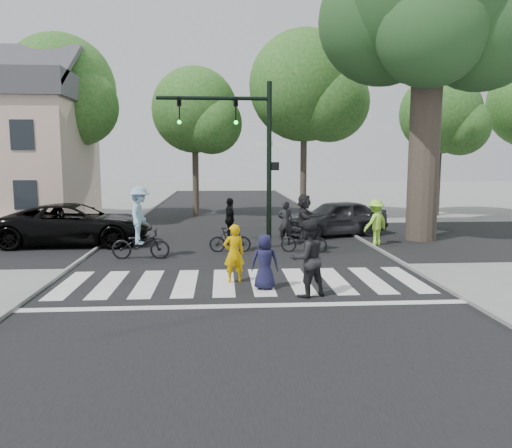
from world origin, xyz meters
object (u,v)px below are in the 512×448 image
(cyclist_mid, at_px, (230,230))
(car_suv, at_px, (76,224))
(traffic_signal, at_px, (246,141))
(cyclist_right, at_px, (304,227))
(cyclist_left, at_px, (140,228))
(car_grey, at_px, (335,218))
(pedestrian_child, at_px, (265,262))
(pedestrian_adult, at_px, (307,258))
(pedestrian_woman, at_px, (234,253))
(eucalyptus, at_px, (429,7))

(cyclist_mid, distance_m, car_suv, 6.16)
(traffic_signal, bearing_deg, cyclist_right, -28.29)
(cyclist_left, height_order, car_grey, cyclist_left)
(pedestrian_child, xyz_separation_m, cyclist_mid, (-0.78, 5.13, 0.08))
(pedestrian_adult, xyz_separation_m, cyclist_mid, (-1.73, 5.86, -0.14))
(pedestrian_adult, bearing_deg, pedestrian_child, -58.59)
(pedestrian_woman, distance_m, car_suv, 8.62)
(eucalyptus, distance_m, cyclist_left, 13.81)
(pedestrian_woman, xyz_separation_m, car_suv, (-5.88, 6.30, 0.02))
(cyclist_mid, relative_size, car_suv, 0.34)
(pedestrian_adult, bearing_deg, car_grey, -127.73)
(cyclist_right, bearing_deg, pedestrian_child, -110.22)
(traffic_signal, distance_m, car_grey, 5.72)
(cyclist_right, relative_size, car_grey, 0.46)
(pedestrian_adult, height_order, cyclist_right, cyclist_right)
(cyclist_left, relative_size, car_grey, 0.53)
(pedestrian_child, distance_m, cyclist_left, 5.56)
(cyclist_right, bearing_deg, eucalyptus, 25.96)
(traffic_signal, height_order, car_suv, traffic_signal)
(traffic_signal, bearing_deg, pedestrian_child, -88.32)
(pedestrian_woman, xyz_separation_m, cyclist_left, (-2.97, 3.34, 0.26))
(traffic_signal, height_order, pedestrian_woman, traffic_signal)
(pedestrian_adult, xyz_separation_m, cyclist_left, (-4.67, 4.84, 0.11))
(traffic_signal, distance_m, pedestrian_child, 6.77)
(pedestrian_adult, relative_size, cyclist_mid, 0.97)
(pedestrian_adult, xyz_separation_m, cyclist_right, (0.86, 5.62, -0.01))
(cyclist_mid, bearing_deg, pedestrian_child, -81.35)
(pedestrian_adult, distance_m, car_grey, 9.80)
(pedestrian_adult, bearing_deg, cyclist_left, -67.01)
(traffic_signal, xyz_separation_m, car_grey, (3.95, 2.69, -3.14))
(pedestrian_child, height_order, cyclist_right, cyclist_right)
(car_suv, bearing_deg, pedestrian_child, -137.48)
(eucalyptus, distance_m, car_suv, 15.96)
(cyclist_left, bearing_deg, pedestrian_child, -47.84)
(cyclist_left, bearing_deg, pedestrian_woman, -48.38)
(traffic_signal, relative_size, car_suv, 1.05)
(eucalyptus, height_order, cyclist_left, eucalyptus)
(traffic_signal, bearing_deg, pedestrian_adult, -80.48)
(cyclist_mid, height_order, car_suv, cyclist_mid)
(traffic_signal, relative_size, eucalyptus, 0.46)
(eucalyptus, xyz_separation_m, pedestrian_child, (-7.01, -7.43, -8.38))
(pedestrian_child, bearing_deg, cyclist_mid, -75.42)
(traffic_signal, xyz_separation_m, pedestrian_adult, (1.12, -6.69, -2.98))
(cyclist_left, xyz_separation_m, cyclist_mid, (2.94, 1.02, -0.25))
(pedestrian_woman, bearing_deg, traffic_signal, -108.85)
(cyclist_left, distance_m, car_grey, 8.77)
(pedestrian_woman, bearing_deg, cyclist_left, -60.89)
(traffic_signal, height_order, car_grey, traffic_signal)
(pedestrian_adult, distance_m, cyclist_right, 5.69)
(pedestrian_adult, bearing_deg, pedestrian_woman, -62.38)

